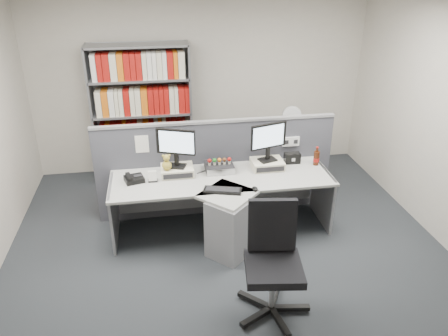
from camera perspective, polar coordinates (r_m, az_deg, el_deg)
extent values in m
plane|color=#303438|center=(4.87, 1.28, -13.15)|extent=(5.50, 5.50, 0.00)
cube|color=beige|center=(6.73, -2.97, 11.03)|extent=(5.00, 0.04, 2.70)
cube|color=white|center=(3.80, 1.70, 20.38)|extent=(5.00, 5.50, 0.04)
cube|color=#474850|center=(5.58, -1.01, -0.09)|extent=(3.00, 0.05, 1.25)
cube|color=#9B9BA0|center=(5.33, -1.06, 6.07)|extent=(3.00, 0.07, 0.03)
cube|color=white|center=(5.62, 8.65, 3.45)|extent=(0.22, 0.04, 0.12)
cube|color=white|center=(5.33, -10.62, 3.21)|extent=(0.16, 0.00, 0.22)
cube|color=white|center=(5.34, -6.32, 3.51)|extent=(0.16, 0.00, 0.22)
cube|color=white|center=(5.52, 6.23, 4.28)|extent=(0.16, 0.00, 0.22)
cube|color=#AEAEA8|center=(5.16, -0.31, -1.34)|extent=(2.60, 0.80, 0.03)
cube|color=#AEAEA8|center=(4.81, 0.45, -3.48)|extent=(0.74, 0.74, 0.03)
cube|color=gray|center=(4.90, 0.67, -7.84)|extent=(0.57, 0.57, 0.69)
cube|color=gray|center=(5.31, -14.15, -5.65)|extent=(0.03, 0.70, 0.72)
cube|color=gray|center=(5.64, 12.66, -3.46)|extent=(0.03, 0.70, 0.72)
cube|color=gray|center=(5.64, -0.88, -2.91)|extent=(2.50, 0.02, 0.45)
cube|color=beige|center=(5.23, -6.10, -0.33)|extent=(0.38, 0.30, 0.10)
cube|color=black|center=(5.09, -5.99, -1.06)|extent=(0.34, 0.01, 0.06)
cube|color=beige|center=(5.39, 5.64, 0.51)|extent=(0.38, 0.30, 0.10)
cube|color=black|center=(5.26, 6.05, -0.18)|extent=(0.34, 0.01, 0.06)
cube|color=black|center=(5.20, -6.13, 0.26)|extent=(0.24, 0.21, 0.02)
cube|color=black|center=(5.17, -6.18, 1.09)|extent=(0.05, 0.04, 0.17)
cube|color=black|center=(5.08, -6.30, 3.40)|extent=(0.44, 0.19, 0.30)
cube|color=silver|center=(5.06, -6.20, 3.33)|extent=(0.39, 0.15, 0.26)
cube|color=black|center=(5.36, 5.67, 1.09)|extent=(0.24, 0.20, 0.02)
cube|color=black|center=(5.33, 5.71, 1.90)|extent=(0.05, 0.04, 0.17)
cube|color=black|center=(5.24, 5.81, 4.18)|extent=(0.45, 0.17, 0.31)
cube|color=silver|center=(5.22, 5.81, 4.10)|extent=(0.40, 0.12, 0.26)
cube|color=black|center=(5.30, -0.63, 0.12)|extent=(0.33, 0.29, 0.09)
cube|color=silver|center=(5.17, -0.38, -0.58)|extent=(0.33, 0.01, 0.08)
cylinder|color=beige|center=(5.24, -1.89, 0.54)|extent=(0.03, 0.03, 0.03)
sphere|color=#A5140F|center=(5.22, -1.90, 0.96)|extent=(0.05, 0.05, 0.05)
cylinder|color=beige|center=(5.24, -1.25, 0.59)|extent=(0.03, 0.03, 0.03)
sphere|color=#19721E|center=(5.23, -1.25, 1.01)|extent=(0.05, 0.05, 0.05)
cylinder|color=beige|center=(5.25, -0.60, 0.63)|extent=(0.03, 0.03, 0.03)
sphere|color=orange|center=(5.23, -0.60, 1.05)|extent=(0.05, 0.05, 0.05)
cylinder|color=beige|center=(5.26, 0.05, 0.68)|extent=(0.03, 0.03, 0.03)
sphere|color=#593319|center=(5.24, 0.05, 1.10)|extent=(0.05, 0.05, 0.05)
cylinder|color=beige|center=(5.27, 0.69, 0.72)|extent=(0.03, 0.03, 0.03)
sphere|color=#A5140F|center=(5.25, 0.69, 1.14)|extent=(0.05, 0.05, 0.05)
cube|color=black|center=(4.84, -0.18, -2.93)|extent=(0.44, 0.27, 0.02)
cube|color=black|center=(4.84, -0.18, -2.77)|extent=(0.39, 0.21, 0.01)
ellipsoid|color=black|center=(4.87, 4.04, -2.71)|extent=(0.06, 0.10, 0.04)
cube|color=black|center=(5.15, -11.59, -1.42)|extent=(0.25, 0.24, 0.06)
cube|color=black|center=(5.12, -12.25, -1.09)|extent=(0.09, 0.18, 0.03)
cube|color=black|center=(5.14, -11.11, -0.99)|extent=(0.11, 0.08, 0.01)
cube|color=black|center=(5.12, -9.24, -1.61)|extent=(0.11, 0.07, 0.02)
cube|color=white|center=(5.07, -9.28, -1.07)|extent=(0.10, 0.04, 0.11)
cube|color=white|center=(5.11, -9.29, -0.85)|extent=(0.10, 0.04, 0.11)
sphere|color=#AC9939|center=(5.12, -7.44, 0.33)|extent=(0.11, 0.11, 0.11)
sphere|color=#AC9939|center=(5.08, -7.50, 1.30)|extent=(0.08, 0.08, 0.08)
sphere|color=#AC9939|center=(5.07, -7.92, 1.56)|extent=(0.03, 0.03, 0.03)
sphere|color=#AC9939|center=(5.07, -7.11, 1.62)|extent=(0.03, 0.03, 0.03)
cube|color=black|center=(5.55, 8.84, 1.30)|extent=(0.19, 0.11, 0.13)
cylinder|color=#3F190A|center=(5.54, 11.91, 1.26)|extent=(0.07, 0.07, 0.18)
cylinder|color=#A5140F|center=(5.55, 11.89, 1.08)|extent=(0.07, 0.07, 0.05)
cylinder|color=#3F190A|center=(5.50, 12.01, 2.34)|extent=(0.03, 0.03, 0.05)
cylinder|color=#A5140F|center=(5.49, 12.04, 2.64)|extent=(0.03, 0.03, 0.01)
cube|color=gray|center=(6.56, -16.60, 6.40)|extent=(0.03, 0.40, 2.00)
cube|color=gray|center=(6.52, -4.44, 7.30)|extent=(0.03, 0.40, 2.00)
cube|color=gray|center=(6.68, -10.54, 7.40)|extent=(1.40, 0.02, 2.00)
cube|color=gray|center=(6.88, -9.90, -0.86)|extent=(1.38, 0.40, 0.03)
cube|color=gray|center=(6.67, -10.22, 2.98)|extent=(1.38, 0.40, 0.03)
cube|color=gray|center=(6.50, -10.56, 7.05)|extent=(1.38, 0.40, 0.03)
cube|color=gray|center=(6.36, -10.92, 11.32)|extent=(1.38, 0.40, 0.03)
cube|color=gray|center=(6.26, -11.28, 15.39)|extent=(1.38, 0.40, 0.03)
cube|color=#A5140F|center=(6.76, -10.02, 0.50)|extent=(1.24, 0.28, 0.36)
cube|color=orange|center=(6.57, -10.35, 4.45)|extent=(1.24, 0.28, 0.36)
cube|color=beige|center=(6.41, -10.70, 8.62)|extent=(1.24, 0.28, 0.36)
cube|color=white|center=(6.28, -11.08, 12.97)|extent=(1.24, 0.28, 0.36)
cube|color=gray|center=(6.61, 8.39, 1.30)|extent=(0.45, 0.60, 0.70)
cube|color=black|center=(6.28, 9.28, 1.59)|extent=(0.40, 0.02, 0.28)
cube|color=black|center=(6.42, 9.08, -1.02)|extent=(0.40, 0.02, 0.28)
cylinder|color=white|center=(6.47, 8.59, 4.23)|extent=(0.16, 0.16, 0.03)
cylinder|color=white|center=(6.44, 8.64, 5.01)|extent=(0.03, 0.03, 0.16)
cylinder|color=white|center=(6.35, 8.82, 6.75)|extent=(0.27, 0.11, 0.27)
cylinder|color=silver|center=(6.37, 8.74, 6.84)|extent=(0.27, 0.10, 0.27)
cylinder|color=silver|center=(4.24, 6.30, -15.40)|extent=(0.06, 0.06, 0.44)
cube|color=black|center=(4.08, 6.47, -12.81)|extent=(0.58, 0.58, 0.08)
cube|color=black|center=(4.09, 6.27, -7.36)|extent=(0.46, 0.18, 0.51)
cube|color=black|center=(4.42, 8.85, -17.49)|extent=(0.34, 0.10, 0.04)
cylinder|color=black|center=(4.45, 10.60, -17.54)|extent=(0.06, 0.06, 0.03)
cube|color=black|center=(4.54, 6.66, -15.96)|extent=(0.20, 0.32, 0.04)
cylinder|color=black|center=(4.65, 6.96, -15.05)|extent=(0.06, 0.06, 0.03)
cube|color=black|center=(4.46, 3.81, -16.69)|extent=(0.28, 0.27, 0.04)
cylinder|color=black|center=(4.52, 2.30, -16.22)|extent=(0.06, 0.06, 0.03)
cube|color=black|center=(4.29, 4.08, -18.80)|extent=(0.32, 0.20, 0.04)
cylinder|color=black|center=(4.24, 2.63, -19.75)|extent=(0.06, 0.06, 0.03)
cube|color=black|center=(4.26, 7.34, -19.34)|extent=(0.11, 0.34, 0.04)
cylinder|color=black|center=(4.19, 8.18, -20.69)|extent=(0.06, 0.06, 0.03)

